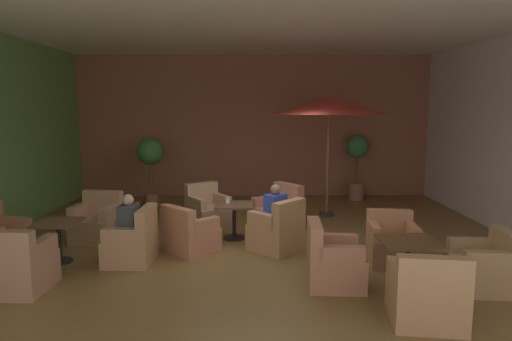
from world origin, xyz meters
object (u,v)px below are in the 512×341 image
object	(u,v)px
armchair_front_left_north	(189,234)
armchair_front_right_west	(426,296)
cafe_table_mid_center	(59,232)
armchair_mid_center_north	(133,243)
iced_drink_cup	(228,200)
armchair_front_right_north	(485,267)
armchair_mid_center_west	(19,267)
cafe_table_front_right	(408,251)
armchair_front_left_south	(278,213)
armchair_front_right_south	(333,263)
patron_blue_shirt	(129,219)
armchair_front_left_east	(277,231)
patio_umbrella_tall_red	(329,106)
armchair_mid_center_east	(97,223)
patron_by_window	(275,207)
potted_tree_mid_left	(357,157)
cafe_table_front_left	(234,213)
potted_tree_left_corner	(151,157)
armchair_front_left_west	(207,211)
armchair_front_right_east	(392,244)

from	to	relation	value
armchair_front_left_north	armchair_front_right_west	world-z (taller)	armchair_front_right_west
cafe_table_mid_center	armchair_mid_center_north	bearing A→B (deg)	-2.30
armchair_front_right_west	iced_drink_cup	distance (m)	4.20
armchair_front_right_north	armchair_mid_center_west	bearing A→B (deg)	-179.99
cafe_table_front_right	cafe_table_mid_center	distance (m)	5.25
armchair_mid_center_west	armchair_front_left_south	bearing A→B (deg)	39.90
armchair_front_right_north	armchair_front_right_south	distance (m)	2.02
armchair_front_left_south	patron_blue_shirt	distance (m)	3.12
armchair_front_left_east	patio_umbrella_tall_red	size ratio (longest dim) A/B	0.39
armchair_front_right_north	cafe_table_mid_center	distance (m)	6.26
armchair_mid_center_east	patio_umbrella_tall_red	distance (m)	5.33
cafe_table_front_right	armchair_mid_center_north	bearing A→B (deg)	165.43
armchair_mid_center_west	patron_by_window	world-z (taller)	patron_by_window
cafe_table_front_right	armchair_front_right_west	size ratio (longest dim) A/B	0.86
armchair_front_right_south	patio_umbrella_tall_red	world-z (taller)	patio_umbrella_tall_red
armchair_mid_center_north	patio_umbrella_tall_red	bearing A→B (deg)	40.51
armchair_front_left_south	armchair_front_right_north	size ratio (longest dim) A/B	1.28
armchair_mid_center_east	iced_drink_cup	bearing A→B (deg)	4.46
armchair_front_left_south	armchair_front_right_west	bearing A→B (deg)	-70.03
potted_tree_mid_left	cafe_table_front_left	bearing A→B (deg)	-131.10
armchair_front_left_north	cafe_table_mid_center	bearing A→B (deg)	-165.48
cafe_table_front_left	armchair_front_left_east	xyz separation A→B (m)	(0.76, -0.71, -0.15)
potted_tree_left_corner	iced_drink_cup	distance (m)	3.44
armchair_front_left_south	patron_by_window	bearing A→B (deg)	-95.68
iced_drink_cup	armchair_mid_center_east	bearing A→B (deg)	-175.54
armchair_front_right_south	iced_drink_cup	xyz separation A→B (m)	(-1.55, 2.34, 0.38)
armchair_front_right_north	patron_blue_shirt	bearing A→B (deg)	167.48
armchair_front_right_west	armchair_mid_center_west	bearing A→B (deg)	169.60
armchair_mid_center_east	armchair_mid_center_west	world-z (taller)	armchair_mid_center_west
cafe_table_front_right	armchair_mid_center_north	size ratio (longest dim) A/B	0.86
cafe_table_front_right	armchair_mid_center_north	world-z (taller)	armchair_mid_center_north
armchair_front_left_east	cafe_table_mid_center	world-z (taller)	armchair_front_left_east
armchair_front_left_south	patron_blue_shirt	size ratio (longest dim) A/B	1.58
armchair_front_right_north	potted_tree_left_corner	distance (m)	7.69
patron_blue_shirt	armchair_front_left_south	bearing A→B (deg)	37.77
armchair_front_left_south	armchair_front_left_west	bearing A→B (deg)	169.31
armchair_front_left_south	cafe_table_front_left	bearing A→B (deg)	-144.91
cafe_table_front_right	patio_umbrella_tall_red	distance (m)	4.54
armchair_front_left_east	armchair_front_right_east	size ratio (longest dim) A/B	1.30
armchair_front_left_west	armchair_front_left_north	bearing A→B (deg)	-95.45
cafe_table_front_right	armchair_front_right_east	xyz separation A→B (m)	(0.10, 1.00, -0.21)
armchair_front_left_south	cafe_table_front_right	world-z (taller)	armchair_front_left_south
armchair_front_left_north	patron_blue_shirt	world-z (taller)	patron_blue_shirt
armchair_mid_center_north	patron_blue_shirt	xyz separation A→B (m)	(-0.04, 0.00, 0.38)
cafe_table_front_right	iced_drink_cup	size ratio (longest dim) A/B	6.99
cafe_table_front_right	potted_tree_left_corner	xyz separation A→B (m)	(-4.57, 5.14, 0.72)
armchair_front_left_south	armchair_front_right_south	xyz separation A→B (m)	(0.57, -2.87, -0.00)
armchair_mid_center_north	patron_by_window	xyz separation A→B (m)	(2.28, 0.61, 0.43)
potted_tree_left_corner	patron_blue_shirt	size ratio (longest dim) A/B	2.50
armchair_front_left_north	patio_umbrella_tall_red	size ratio (longest dim) A/B	0.39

